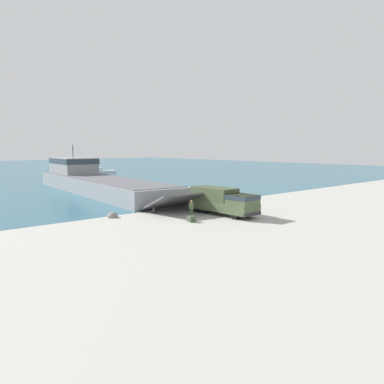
{
  "coord_description": "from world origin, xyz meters",
  "views": [
    {
      "loc": [
        -28.65,
        -29.47,
        7.26
      ],
      "look_at": [
        -0.47,
        3.24,
        2.04
      ],
      "focal_mm": 35.0,
      "sensor_mm": 36.0,
      "label": 1
    }
  ],
  "objects_px": {
    "soldier_on_ramp": "(191,207)",
    "cargo_crate": "(191,219)",
    "military_truck": "(223,201)",
    "moored_boat_a": "(100,171)",
    "mooring_bollard": "(154,210)",
    "landing_craft": "(94,180)"
  },
  "relations": [
    {
      "from": "soldier_on_ramp",
      "to": "cargo_crate",
      "type": "relative_size",
      "value": 2.58
    },
    {
      "from": "soldier_on_ramp",
      "to": "moored_boat_a",
      "type": "distance_m",
      "value": 70.35
    },
    {
      "from": "landing_craft",
      "to": "military_truck",
      "type": "distance_m",
      "value": 29.63
    },
    {
      "from": "mooring_bollard",
      "to": "cargo_crate",
      "type": "height_order",
      "value": "mooring_bollard"
    },
    {
      "from": "soldier_on_ramp",
      "to": "mooring_bollard",
      "type": "distance_m",
      "value": 4.76
    },
    {
      "from": "landing_craft",
      "to": "cargo_crate",
      "type": "height_order",
      "value": "landing_craft"
    },
    {
      "from": "moored_boat_a",
      "to": "cargo_crate",
      "type": "relative_size",
      "value": 12.14
    },
    {
      "from": "landing_craft",
      "to": "soldier_on_ramp",
      "type": "distance_m",
      "value": 28.79
    },
    {
      "from": "military_truck",
      "to": "cargo_crate",
      "type": "height_order",
      "value": "military_truck"
    },
    {
      "from": "landing_craft",
      "to": "soldier_on_ramp",
      "type": "height_order",
      "value": "landing_craft"
    },
    {
      "from": "cargo_crate",
      "to": "military_truck",
      "type": "bearing_deg",
      "value": 8.29
    },
    {
      "from": "soldier_on_ramp",
      "to": "cargo_crate",
      "type": "height_order",
      "value": "soldier_on_ramp"
    },
    {
      "from": "mooring_bollard",
      "to": "cargo_crate",
      "type": "bearing_deg",
      "value": -88.66
    },
    {
      "from": "soldier_on_ramp",
      "to": "landing_craft",
      "type": "bearing_deg",
      "value": 55.86
    },
    {
      "from": "military_truck",
      "to": "cargo_crate",
      "type": "bearing_deg",
      "value": -82.65
    },
    {
      "from": "landing_craft",
      "to": "mooring_bollard",
      "type": "relative_size",
      "value": 58.07
    },
    {
      "from": "moored_boat_a",
      "to": "mooring_bollard",
      "type": "height_order",
      "value": "moored_boat_a"
    },
    {
      "from": "moored_boat_a",
      "to": "soldier_on_ramp",
      "type": "bearing_deg",
      "value": 2.47
    },
    {
      "from": "landing_craft",
      "to": "cargo_crate",
      "type": "relative_size",
      "value": 64.55
    },
    {
      "from": "landing_craft",
      "to": "cargo_crate",
      "type": "bearing_deg",
      "value": -93.99
    },
    {
      "from": "moored_boat_a",
      "to": "cargo_crate",
      "type": "height_order",
      "value": "moored_boat_a"
    },
    {
      "from": "landing_craft",
      "to": "moored_boat_a",
      "type": "distance_m",
      "value": 42.85
    }
  ]
}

